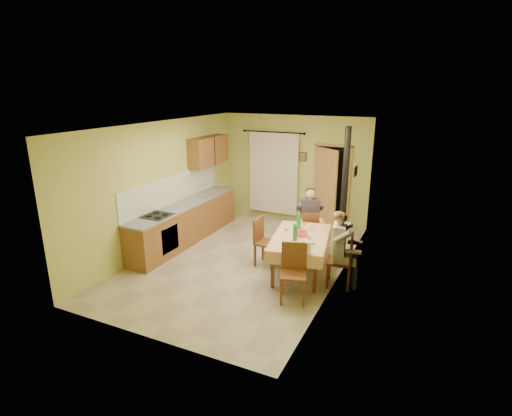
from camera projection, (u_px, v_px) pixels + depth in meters
The scene contains 17 objects.
floor at pixel (243, 260), 8.40m from camera, with size 4.00×6.00×0.01m, color tan.
room_shell at pixel (242, 175), 7.87m from camera, with size 4.04×6.04×2.82m.
kitchen_run at pixel (186, 221), 9.30m from camera, with size 0.64×3.64×1.56m.
upper_cabinets at pixel (209, 151), 10.04m from camera, with size 0.35×1.40×0.70m, color brown.
curtain at pixel (273, 173), 10.76m from camera, with size 1.70×0.07×2.22m.
doorway at pixel (329, 187), 10.15m from camera, with size 0.96×0.55×2.15m.
dining_table at pixel (300, 255), 7.72m from camera, with size 1.33×1.88×0.76m.
tableware at pixel (300, 235), 7.49m from camera, with size 0.93×1.59×0.33m.
chair_far at pixel (309, 239), 8.79m from camera, with size 0.50×0.50×0.93m.
chair_near at pixel (293, 284), 6.75m from camera, with size 0.54×0.54×0.99m.
chair_right at pixel (340, 271), 7.25m from camera, with size 0.49×0.49×0.99m.
chair_left at pixel (266, 251), 8.11m from camera, with size 0.44×0.44×0.99m.
man_far at pixel (310, 213), 8.63m from camera, with size 0.65×0.60×1.39m.
man_right at pixel (341, 241), 7.08m from camera, with size 0.52×0.62×1.39m.
stove_flue at pixel (343, 218), 7.85m from camera, with size 0.24×0.24×2.80m.
picture_back at pixel (303, 157), 10.36m from camera, with size 0.19×0.03×0.23m, color black.
picture_right at pixel (356, 171), 8.10m from camera, with size 0.03×0.31×0.21m, color brown.
Camera 1 is at (3.52, -6.87, 3.51)m, focal length 28.00 mm.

